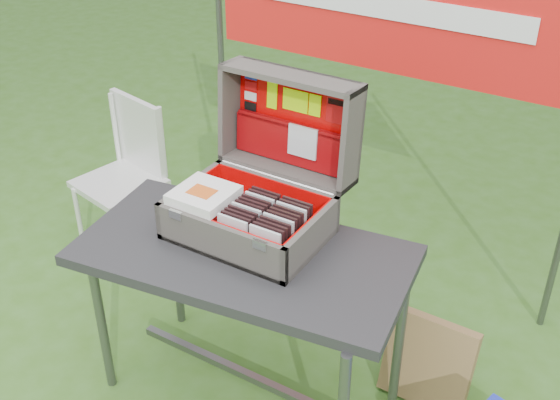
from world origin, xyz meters
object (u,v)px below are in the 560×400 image
Objects in this scene: suitcase at (257,165)px; cardboard_box at (428,362)px; table at (246,329)px; chair at (119,185)px.

suitcase is 1.03m from cardboard_box.
table is 1.18m from chair.
suitcase is 1.23m from chair.
suitcase is at bearing -6.38° from chair.
table is 3.19× the size of cardboard_box.
suitcase is at bearing -159.47° from cardboard_box.
suitcase is 0.68× the size of chair.
suitcase is at bearing 96.05° from table.
chair reaches higher than cardboard_box.
cardboard_box is at bearing 24.82° from table.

